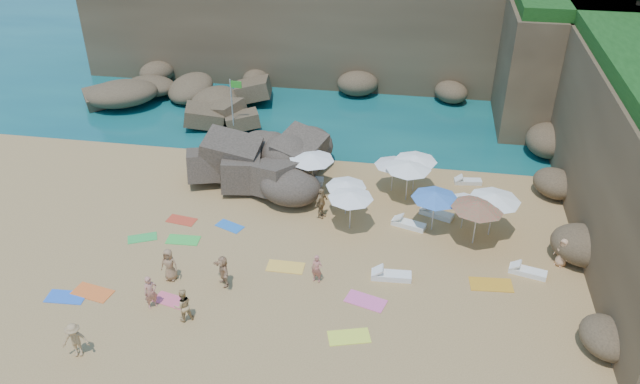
% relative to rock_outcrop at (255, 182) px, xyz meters
% --- Properties ---
extents(ground, '(120.00, 120.00, 0.00)m').
position_rel_rock_outcrop_xyz_m(ground, '(2.47, -6.71, 0.00)').
color(ground, tan).
rests_on(ground, ground).
extents(seawater, '(120.00, 120.00, 0.00)m').
position_rel_rock_outcrop_xyz_m(seawater, '(2.47, 23.29, 0.00)').
color(seawater, '#0C4751').
rests_on(seawater, ground).
extents(cliff_back, '(44.00, 8.00, 8.00)m').
position_rel_rock_outcrop_xyz_m(cliff_back, '(4.47, 18.29, 4.00)').
color(cliff_back, brown).
rests_on(cliff_back, ground).
extents(cliff_corner, '(10.00, 12.00, 8.00)m').
position_rel_rock_outcrop_xyz_m(cliff_corner, '(19.47, 13.29, 4.00)').
color(cliff_corner, brown).
rests_on(cliff_corner, ground).
extents(rock_promontory, '(12.00, 7.00, 2.00)m').
position_rel_rock_outcrop_xyz_m(rock_promontory, '(-8.53, 9.29, 0.00)').
color(rock_promontory, brown).
rests_on(rock_promontory, ground).
extents(marina_masts, '(3.10, 0.10, 6.00)m').
position_rel_rock_outcrop_xyz_m(marina_masts, '(-14.03, 23.29, 3.00)').
color(marina_masts, white).
rests_on(marina_masts, ground).
extents(rock_outcrop, '(8.25, 6.64, 3.02)m').
position_rel_rock_outcrop_xyz_m(rock_outcrop, '(0.00, 0.00, 0.00)').
color(rock_outcrop, brown).
rests_on(rock_outcrop, ground).
extents(flag_pole, '(0.79, 0.08, 4.04)m').
position_rel_rock_outcrop_xyz_m(flag_pole, '(-2.74, 5.53, 2.58)').
color(flag_pole, silver).
rests_on(flag_pole, ground).
extents(parasol_0, '(2.55, 2.55, 2.41)m').
position_rel_rock_outcrop_xyz_m(parasol_0, '(3.46, -0.45, 2.22)').
color(parasol_0, silver).
rests_on(parasol_0, ground).
extents(parasol_1, '(2.18, 2.18, 2.06)m').
position_rel_rock_outcrop_xyz_m(parasol_1, '(5.66, -2.51, 1.89)').
color(parasol_1, silver).
rests_on(parasol_1, ground).
extents(parasol_2, '(2.45, 2.45, 2.32)m').
position_rel_rock_outcrop_xyz_m(parasol_2, '(9.18, 0.48, 2.13)').
color(parasol_2, silver).
rests_on(parasol_2, ground).
extents(parasol_3, '(2.51, 2.51, 2.37)m').
position_rel_rock_outcrop_xyz_m(parasol_3, '(8.83, -0.54, 2.18)').
color(parasol_3, silver).
rests_on(parasol_3, ground).
extents(parasol_4, '(2.64, 2.64, 2.49)m').
position_rel_rock_outcrop_xyz_m(parasol_4, '(13.20, -3.22, 2.29)').
color(parasol_4, silver).
rests_on(parasol_4, ground).
extents(parasol_5, '(2.13, 2.13, 2.02)m').
position_rel_rock_outcrop_xyz_m(parasol_5, '(7.97, 0.30, 1.85)').
color(parasol_5, silver).
rests_on(parasol_5, ground).
extents(parasol_6, '(2.64, 2.64, 2.50)m').
position_rel_rock_outcrop_xyz_m(parasol_6, '(12.37, -4.10, 2.29)').
color(parasol_6, silver).
rests_on(parasol_6, ground).
extents(parasol_8, '(1.99, 1.99, 1.88)m').
position_rel_rock_outcrop_xyz_m(parasol_8, '(11.83, -2.86, 1.73)').
color(parasol_8, silver).
rests_on(parasol_8, ground).
extents(parasol_9, '(2.36, 2.36, 2.23)m').
position_rel_rock_outcrop_xyz_m(parasol_9, '(6.06, -3.81, 2.05)').
color(parasol_9, silver).
rests_on(parasol_9, ground).
extents(parasol_10, '(2.44, 2.44, 2.30)m').
position_rel_rock_outcrop_xyz_m(parasol_10, '(10.30, -3.24, 2.11)').
color(parasol_10, silver).
rests_on(parasol_10, ground).
extents(lounger_0, '(1.98, 0.67, 0.31)m').
position_rel_rock_outcrop_xyz_m(lounger_0, '(2.98, 0.37, 0.15)').
color(lounger_0, silver).
rests_on(lounger_0, ground).
extents(lounger_1, '(1.86, 1.08, 0.27)m').
position_rel_rock_outcrop_xyz_m(lounger_1, '(9.10, -3.17, 0.14)').
color(lounger_1, white).
rests_on(lounger_1, ground).
extents(lounger_2, '(1.62, 0.72, 0.24)m').
position_rel_rock_outcrop_xyz_m(lounger_2, '(12.34, 1.83, 0.12)').
color(lounger_2, silver).
rests_on(lounger_2, ground).
extents(lounger_3, '(1.89, 1.21, 0.28)m').
position_rel_rock_outcrop_xyz_m(lounger_3, '(10.54, -1.93, 0.14)').
color(lounger_3, silver).
rests_on(lounger_3, ground).
extents(lounger_4, '(1.80, 0.97, 0.27)m').
position_rel_rock_outcrop_xyz_m(lounger_4, '(14.82, -6.20, 0.13)').
color(lounger_4, white).
rests_on(lounger_4, ground).
extents(lounger_5, '(1.90, 0.72, 0.29)m').
position_rel_rock_outcrop_xyz_m(lounger_5, '(8.48, -7.55, 0.15)').
color(lounger_5, white).
rests_on(lounger_5, ground).
extents(towel_0, '(1.80, 0.97, 0.03)m').
position_rel_rock_outcrop_xyz_m(towel_0, '(-5.90, -11.26, 0.02)').
color(towel_0, blue).
rests_on(towel_0, ground).
extents(towel_1, '(1.65, 1.08, 0.03)m').
position_rel_rock_outcrop_xyz_m(towel_1, '(-1.17, -10.70, 0.01)').
color(towel_1, '#EB5B75').
rests_on(towel_1, ground).
extents(towel_2, '(1.97, 1.24, 0.03)m').
position_rel_rock_outcrop_xyz_m(towel_2, '(-4.87, -10.78, 0.02)').
color(towel_2, orange).
rests_on(towel_2, ground).
extents(towel_3, '(1.70, 0.91, 0.03)m').
position_rel_rock_outcrop_xyz_m(towel_3, '(-2.19, -6.25, 0.01)').
color(towel_3, green).
rests_on(towel_3, ground).
extents(towel_4, '(1.78, 0.89, 0.03)m').
position_rel_rock_outcrop_xyz_m(towel_4, '(3.42, -7.54, 0.02)').
color(towel_4, '#FFBD43').
rests_on(towel_4, ground).
extents(towel_7, '(1.64, 0.99, 0.03)m').
position_rel_rock_outcrop_xyz_m(towel_7, '(-2.89, -4.57, 0.01)').
color(towel_7, red).
rests_on(towel_7, ground).
extents(towel_8, '(1.63, 1.23, 0.03)m').
position_rel_rock_outcrop_xyz_m(towel_8, '(-0.19, -4.69, 0.01)').
color(towel_8, blue).
rests_on(towel_8, ground).
extents(towel_9, '(1.98, 1.37, 0.03)m').
position_rel_rock_outcrop_xyz_m(towel_9, '(7.46, -9.33, 0.02)').
color(towel_9, pink).
rests_on(towel_9, ground).
extents(towel_10, '(2.02, 1.13, 0.03)m').
position_rel_rock_outcrop_xyz_m(towel_10, '(13.07, -7.28, 0.02)').
color(towel_10, orange).
rests_on(towel_10, ground).
extents(towel_11, '(1.63, 1.27, 0.03)m').
position_rel_rock_outcrop_xyz_m(towel_11, '(-4.32, -6.42, 0.01)').
color(towel_11, green).
rests_on(towel_11, ground).
extents(towel_12, '(1.92, 1.32, 0.03)m').
position_rel_rock_outcrop_xyz_m(towel_12, '(7.00, -11.65, 0.02)').
color(towel_12, '#E9F941').
rests_on(towel_12, ground).
extents(person_stand_0, '(0.70, 0.69, 1.63)m').
position_rel_rock_outcrop_xyz_m(person_stand_0, '(-1.79, -11.19, 0.81)').
color(person_stand_0, tan).
rests_on(person_stand_0, ground).
extents(person_stand_1, '(0.99, 0.95, 1.61)m').
position_rel_rock_outcrop_xyz_m(person_stand_1, '(-0.11, -11.75, 0.81)').
color(person_stand_1, tan).
rests_on(person_stand_1, ground).
extents(person_stand_2, '(1.06, 0.66, 1.53)m').
position_rel_rock_outcrop_xyz_m(person_stand_2, '(0.15, 0.51, 0.76)').
color(person_stand_2, '#E9A084').
rests_on(person_stand_2, ground).
extents(person_stand_3, '(0.85, 1.11, 1.75)m').
position_rel_rock_outcrop_xyz_m(person_stand_3, '(4.42, -3.02, 0.88)').
color(person_stand_3, '#99784C').
rests_on(person_stand_3, ground).
extents(person_stand_4, '(0.81, 0.79, 1.50)m').
position_rel_rock_outcrop_xyz_m(person_stand_4, '(16.41, -5.23, 0.75)').
color(person_stand_4, tan).
rests_on(person_stand_4, ground).
extents(person_stand_5, '(1.43, 0.71, 1.48)m').
position_rel_rock_outcrop_xyz_m(person_stand_5, '(1.59, 2.39, 0.74)').
color(person_stand_5, '#A58552').
rests_on(person_stand_5, ground).
extents(person_lie_0, '(1.41, 1.82, 0.43)m').
position_rel_rock_outcrop_xyz_m(person_lie_0, '(-3.61, -14.42, 0.21)').
color(person_lie_0, tan).
rests_on(person_lie_0, ground).
extents(person_lie_2, '(0.84, 1.66, 0.44)m').
position_rel_rock_outcrop_xyz_m(person_lie_2, '(-1.67, -9.27, 0.22)').
color(person_lie_2, '#97704B').
rests_on(person_lie_2, ground).
extents(person_lie_3, '(2.10, 2.08, 0.41)m').
position_rel_rock_outcrop_xyz_m(person_lie_3, '(0.89, -9.24, 0.21)').
color(person_lie_3, tan).
rests_on(person_lie_3, ground).
extents(person_lie_4, '(0.75, 1.48, 0.34)m').
position_rel_rock_outcrop_xyz_m(person_lie_4, '(5.08, -8.32, 0.17)').
color(person_lie_4, '#C16F60').
rests_on(person_lie_4, ground).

